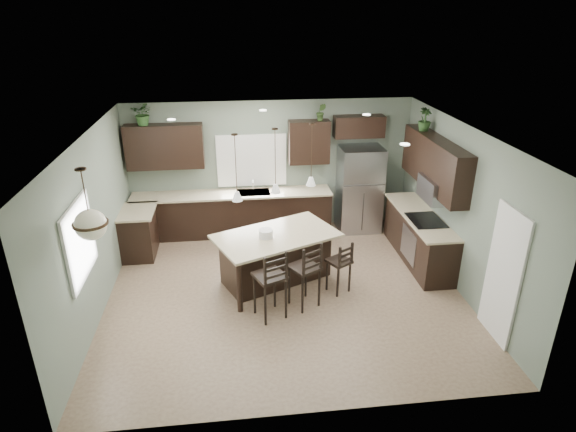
# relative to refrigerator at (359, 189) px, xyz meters

# --- Properties ---
(ground) EXTENTS (6.00, 6.00, 0.00)m
(ground) POSITION_rel_refrigerator_xyz_m (-1.89, -2.38, -0.93)
(ground) COLOR #9E8466
(ground) RESTS_ON ground
(pantry_door) EXTENTS (0.04, 0.82, 2.04)m
(pantry_door) POSITION_rel_refrigerator_xyz_m (1.08, -3.93, 0.09)
(pantry_door) COLOR white
(pantry_door) RESTS_ON ground
(window_back) EXTENTS (1.35, 0.02, 1.00)m
(window_back) POSITION_rel_refrigerator_xyz_m (-2.29, 0.35, 0.62)
(window_back) COLOR white
(window_back) RESTS_ON room_shell
(window_left) EXTENTS (0.02, 1.10, 1.00)m
(window_left) POSITION_rel_refrigerator_xyz_m (-4.88, -3.18, 0.62)
(window_left) COLOR white
(window_left) RESTS_ON room_shell
(left_return_cabs) EXTENTS (0.60, 0.90, 0.90)m
(left_return_cabs) POSITION_rel_refrigerator_xyz_m (-4.59, -0.68, -0.48)
(left_return_cabs) COLOR black
(left_return_cabs) RESTS_ON ground
(left_return_countertop) EXTENTS (0.66, 0.96, 0.04)m
(left_return_countertop) POSITION_rel_refrigerator_xyz_m (-4.57, -0.68, -0.01)
(left_return_countertop) COLOR beige
(left_return_countertop) RESTS_ON left_return_cabs
(back_lower_cabs) EXTENTS (4.20, 0.60, 0.90)m
(back_lower_cabs) POSITION_rel_refrigerator_xyz_m (-2.74, 0.07, -0.48)
(back_lower_cabs) COLOR black
(back_lower_cabs) RESTS_ON ground
(back_countertop) EXTENTS (4.20, 0.66, 0.04)m
(back_countertop) POSITION_rel_refrigerator_xyz_m (-2.74, 0.05, -0.01)
(back_countertop) COLOR beige
(back_countertop) RESTS_ON back_lower_cabs
(sink_inset) EXTENTS (0.70, 0.45, 0.01)m
(sink_inset) POSITION_rel_refrigerator_xyz_m (-2.29, 0.05, 0.01)
(sink_inset) COLOR gray
(sink_inset) RESTS_ON back_countertop
(faucet) EXTENTS (0.02, 0.02, 0.28)m
(faucet) POSITION_rel_refrigerator_xyz_m (-2.29, 0.02, 0.16)
(faucet) COLOR silver
(faucet) RESTS_ON back_countertop
(back_upper_left) EXTENTS (1.55, 0.34, 0.90)m
(back_upper_left) POSITION_rel_refrigerator_xyz_m (-4.04, 0.20, 1.02)
(back_upper_left) COLOR black
(back_upper_left) RESTS_ON room_shell
(back_upper_right) EXTENTS (0.85, 0.34, 0.90)m
(back_upper_right) POSITION_rel_refrigerator_xyz_m (-1.09, 0.20, 1.02)
(back_upper_right) COLOR black
(back_upper_right) RESTS_ON room_shell
(fridge_header) EXTENTS (1.05, 0.34, 0.45)m
(fridge_header) POSITION_rel_refrigerator_xyz_m (-0.04, 0.20, 1.32)
(fridge_header) COLOR black
(fridge_header) RESTS_ON room_shell
(right_lower_cabs) EXTENTS (0.60, 2.35, 0.90)m
(right_lower_cabs) POSITION_rel_refrigerator_xyz_m (0.81, -1.51, -0.48)
(right_lower_cabs) COLOR black
(right_lower_cabs) RESTS_ON ground
(right_countertop) EXTENTS (0.66, 2.35, 0.04)m
(right_countertop) POSITION_rel_refrigerator_xyz_m (0.79, -1.51, -0.01)
(right_countertop) COLOR beige
(right_countertop) RESTS_ON right_lower_cabs
(cooktop) EXTENTS (0.58, 0.75, 0.02)m
(cooktop) POSITION_rel_refrigerator_xyz_m (0.79, -1.78, 0.02)
(cooktop) COLOR black
(cooktop) RESTS_ON right_countertop
(wall_oven_front) EXTENTS (0.01, 0.72, 0.60)m
(wall_oven_front) POSITION_rel_refrigerator_xyz_m (0.50, -1.78, -0.48)
(wall_oven_front) COLOR gray
(wall_oven_front) RESTS_ON right_lower_cabs
(right_upper_cabs) EXTENTS (0.34, 2.35, 0.90)m
(right_upper_cabs) POSITION_rel_refrigerator_xyz_m (0.94, -1.51, 1.02)
(right_upper_cabs) COLOR black
(right_upper_cabs) RESTS_ON room_shell
(microwave) EXTENTS (0.40, 0.75, 0.40)m
(microwave) POSITION_rel_refrigerator_xyz_m (0.89, -1.78, 0.62)
(microwave) COLOR gray
(microwave) RESTS_ON right_upper_cabs
(refrigerator) EXTENTS (0.90, 0.74, 1.85)m
(refrigerator) POSITION_rel_refrigerator_xyz_m (0.00, 0.00, 0.00)
(refrigerator) COLOR #9A9AA2
(refrigerator) RESTS_ON ground
(kitchen_island) EXTENTS (2.37, 1.91, 0.92)m
(kitchen_island) POSITION_rel_refrigerator_xyz_m (-2.00, -2.02, -0.46)
(kitchen_island) COLOR black
(kitchen_island) RESTS_ON ground
(serving_dish) EXTENTS (0.24, 0.24, 0.14)m
(serving_dish) POSITION_rel_refrigerator_xyz_m (-2.19, -2.11, 0.07)
(serving_dish) COLOR silver
(serving_dish) RESTS_ON kitchen_island
(bar_stool_left) EXTENTS (0.58, 0.58, 1.20)m
(bar_stool_left) POSITION_rel_refrigerator_xyz_m (-2.20, -3.07, -0.32)
(bar_stool_left) COLOR black
(bar_stool_left) RESTS_ON ground
(bar_stool_center) EXTENTS (0.59, 0.59, 1.16)m
(bar_stool_center) POSITION_rel_refrigerator_xyz_m (-1.62, -2.83, -0.34)
(bar_stool_center) COLOR black
(bar_stool_center) RESTS_ON ground
(bar_stool_right) EXTENTS (0.49, 0.49, 0.96)m
(bar_stool_right) POSITION_rel_refrigerator_xyz_m (-0.98, -2.47, -0.45)
(bar_stool_right) COLOR black
(bar_stool_right) RESTS_ON ground
(pendant_left) EXTENTS (0.17, 0.17, 1.10)m
(pendant_left) POSITION_rel_refrigerator_xyz_m (-2.64, -2.31, 1.32)
(pendant_left) COLOR white
(pendant_left) RESTS_ON room_shell
(pendant_center) EXTENTS (0.17, 0.17, 1.10)m
(pendant_center) POSITION_rel_refrigerator_xyz_m (-2.00, -2.02, 1.32)
(pendant_center) COLOR white
(pendant_center) RESTS_ON room_shell
(pendant_right) EXTENTS (0.17, 0.17, 1.10)m
(pendant_right) POSITION_rel_refrigerator_xyz_m (-1.36, -1.74, 1.32)
(pendant_right) COLOR white
(pendant_right) RESTS_ON room_shell
(chandelier) EXTENTS (0.44, 0.44, 0.95)m
(chandelier) POSITION_rel_refrigerator_xyz_m (-4.49, -3.77, 1.40)
(chandelier) COLOR beige
(chandelier) RESTS_ON room_shell
(plant_back_left) EXTENTS (0.50, 0.46, 0.46)m
(plant_back_left) POSITION_rel_refrigerator_xyz_m (-4.38, 0.17, 1.71)
(plant_back_left) COLOR #2B5224
(plant_back_left) RESTS_ON back_upper_left
(plant_back_right) EXTENTS (0.22, 0.19, 0.36)m
(plant_back_right) POSITION_rel_refrigerator_xyz_m (-0.85, 0.17, 1.65)
(plant_back_right) COLOR #304C21
(plant_back_right) RESTS_ON back_upper_right
(plant_right_wall) EXTENTS (0.30, 0.30, 0.43)m
(plant_right_wall) POSITION_rel_refrigerator_xyz_m (0.91, -0.91, 1.69)
(plant_right_wall) COLOR #274920
(plant_right_wall) RESTS_ON right_upper_cabs
(room_shell) EXTENTS (6.00, 6.00, 6.00)m
(room_shell) POSITION_rel_refrigerator_xyz_m (-1.89, -2.38, 0.77)
(room_shell) COLOR slate
(room_shell) RESTS_ON ground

